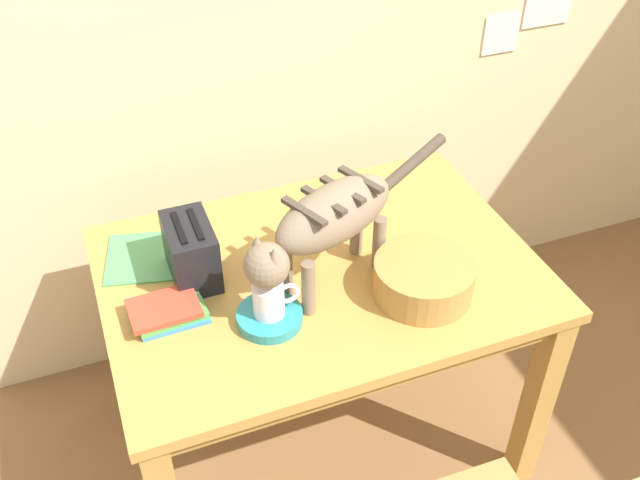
# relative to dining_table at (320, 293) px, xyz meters

# --- Properties ---
(wall_rear) EXTENTS (5.19, 0.11, 2.50)m
(wall_rear) POSITION_rel_dining_table_xyz_m (-0.05, 0.66, 0.59)
(wall_rear) COLOR beige
(wall_rear) RESTS_ON ground_plane
(dining_table) EXTENTS (1.20, 0.85, 0.75)m
(dining_table) POSITION_rel_dining_table_xyz_m (0.00, 0.00, 0.00)
(dining_table) COLOR #B98840
(dining_table) RESTS_ON ground_plane
(cat) EXTENTS (0.67, 0.33, 0.30)m
(cat) POSITION_rel_dining_table_xyz_m (-0.01, -0.07, 0.31)
(cat) COLOR #7F6B55
(cat) RESTS_ON dining_table
(saucer_bowl) EXTENTS (0.17, 0.17, 0.03)m
(saucer_bowl) POSITION_rel_dining_table_xyz_m (-0.20, -0.15, 0.11)
(saucer_bowl) COLOR teal
(saucer_bowl) RESTS_ON dining_table
(coffee_mug) EXTENTS (0.12, 0.08, 0.09)m
(coffee_mug) POSITION_rel_dining_table_xyz_m (-0.19, -0.15, 0.17)
(coffee_mug) COLOR white
(coffee_mug) RESTS_ON saucer_bowl
(magazine) EXTENTS (0.32, 0.28, 0.01)m
(magazine) POSITION_rel_dining_table_xyz_m (-0.42, 0.21, 0.10)
(magazine) COLOR #519F5E
(magazine) RESTS_ON dining_table
(book_stack) EXTENTS (0.20, 0.14, 0.05)m
(book_stack) POSITION_rel_dining_table_xyz_m (-0.43, -0.04, 0.12)
(book_stack) COLOR #3B86C0
(book_stack) RESTS_ON dining_table
(wicker_basket) EXTENTS (0.27, 0.27, 0.10)m
(wicker_basket) POSITION_rel_dining_table_xyz_m (0.22, -0.19, 0.15)
(wicker_basket) COLOR #B3803D
(wicker_basket) RESTS_ON dining_table
(toaster) EXTENTS (0.12, 0.20, 0.18)m
(toaster) POSITION_rel_dining_table_xyz_m (-0.33, 0.09, 0.18)
(toaster) COLOR black
(toaster) RESTS_ON dining_table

